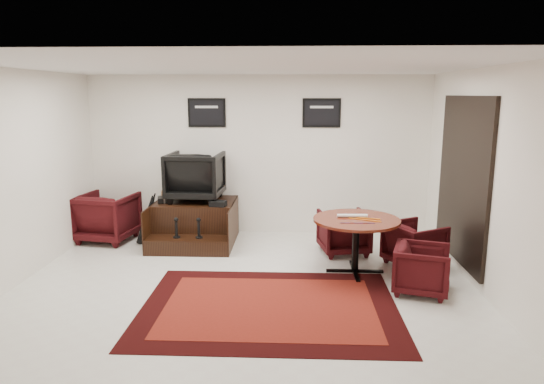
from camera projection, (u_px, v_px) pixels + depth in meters
The scene contains 16 objects.
ground at pixel (246, 284), 6.42m from camera, with size 6.00×6.00×0.00m, color silver.
room_shell at pixel (277, 149), 6.17m from camera, with size 6.02×5.02×2.81m.
area_rug at pixel (269, 307), 5.72m from camera, with size 3.01×2.26×0.01m.
shine_podium at pixel (195, 223), 8.20m from camera, with size 1.34×1.38×0.69m.
shine_chair at pixel (195, 174), 8.18m from camera, with size 0.89×0.83×0.91m, color black.
shoes_pair at pixel (164, 200), 8.09m from camera, with size 0.27×0.30×0.09m.
polish_kit at pixel (218, 204), 7.82m from camera, with size 0.25×0.17×0.09m, color black.
umbrella_black at pixel (146, 219), 8.05m from camera, with size 0.32×0.12×0.86m, color black, non-canonical shape.
umbrella_hooked at pixel (149, 216), 8.27m from camera, with size 0.32×0.12×0.85m, color black, non-canonical shape.
armchair_side at pixel (107, 215), 8.25m from camera, with size 0.88×0.82×0.91m, color black.
meeting_table at pixel (356, 225), 6.71m from camera, with size 1.20×1.20×0.78m.
table_chair_back at pixel (344, 230), 7.62m from camera, with size 0.72×0.67×0.74m, color black.
table_chair_window at pixel (415, 242), 7.05m from camera, with size 0.69×0.65×0.71m, color black.
table_chair_corner at pixel (422, 267), 6.08m from camera, with size 0.66×0.61×0.68m, color black.
paper_roll at pixel (352, 216), 6.74m from camera, with size 0.05×0.05×0.42m, color silver.
table_clutter at pixel (363, 220), 6.59m from camera, with size 0.57×0.34×0.01m.
Camera 1 is at (0.61, -6.03, 2.47)m, focal length 32.00 mm.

